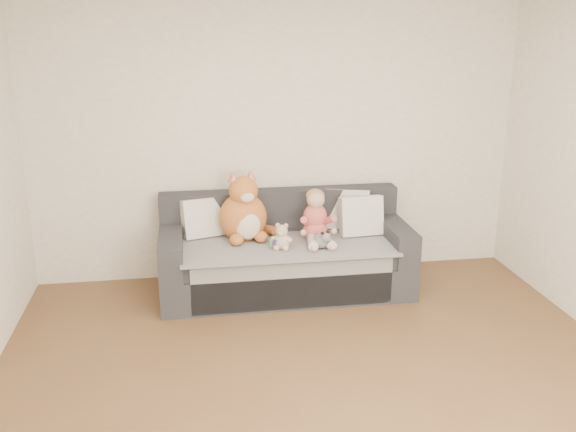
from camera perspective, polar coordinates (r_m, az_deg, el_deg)
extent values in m
plane|color=brown|center=(4.13, 4.32, -17.83)|extent=(5.00, 5.00, 0.00)
plane|color=beige|center=(5.94, -0.93, 6.87)|extent=(4.50, 0.00, 4.50)
cube|color=#2B2B30|center=(5.81, -0.23, -5.23)|extent=(2.20, 0.90, 0.30)
cube|color=#2B2B30|center=(5.70, -0.19, -3.25)|extent=(1.90, 0.80, 0.15)
cube|color=#2B2B30|center=(5.96, -0.75, 0.49)|extent=(2.20, 0.20, 0.40)
cube|color=#2B2B30|center=(5.64, -10.34, -2.94)|extent=(0.20, 0.90, 0.30)
cube|color=#2B2B30|center=(5.92, 9.37, -1.90)|extent=(0.20, 0.90, 0.30)
cube|color=gray|center=(5.65, -0.16, -2.49)|extent=(1.85, 0.88, 0.02)
cube|color=gray|center=(5.38, 0.49, -6.26)|extent=(1.70, 0.02, 0.41)
cube|color=silver|center=(5.81, -7.53, -0.14)|extent=(0.42, 0.28, 0.36)
cube|color=silver|center=(6.00, 5.26, 0.60)|extent=(0.45, 0.32, 0.39)
cube|color=silver|center=(5.84, 6.52, 0.02)|extent=(0.40, 0.21, 0.37)
ellipsoid|color=#C45C45|center=(5.72, 2.43, -1.24)|extent=(0.22, 0.18, 0.18)
ellipsoid|color=#C45C45|center=(5.69, 2.42, 0.00)|extent=(0.21, 0.18, 0.23)
ellipsoid|color=#DBAA8C|center=(5.63, 2.48, 1.48)|extent=(0.16, 0.16, 0.16)
ellipsoid|color=tan|center=(5.64, 2.44, 1.79)|extent=(0.16, 0.16, 0.13)
cylinder|color=#C45C45|center=(5.61, 1.53, -0.48)|extent=(0.12, 0.22, 0.14)
cylinder|color=#C45C45|center=(5.65, 3.61, -0.37)|extent=(0.12, 0.22, 0.14)
ellipsoid|color=#DBAA8C|center=(5.55, 1.36, -1.48)|extent=(0.05, 0.05, 0.05)
ellipsoid|color=#DBAA8C|center=(5.60, 4.10, -1.33)|extent=(0.05, 0.05, 0.05)
cylinder|color=#E5B2C6|center=(5.55, 2.18, -2.34)|extent=(0.12, 0.28, 0.09)
cylinder|color=#E5B2C6|center=(5.57, 3.45, -2.27)|extent=(0.12, 0.28, 0.09)
ellipsoid|color=#DBAA8C|center=(5.42, 2.31, -2.88)|extent=(0.06, 0.09, 0.05)
ellipsoid|color=#DBAA8C|center=(5.45, 3.93, -2.78)|extent=(0.06, 0.09, 0.05)
ellipsoid|color=#B86929|center=(5.72, -4.02, -0.13)|extent=(0.43, 0.36, 0.45)
ellipsoid|color=beige|center=(5.60, -3.59, -0.88)|extent=(0.22, 0.10, 0.25)
ellipsoid|color=#B86929|center=(5.62, -3.98, 2.28)|extent=(0.26, 0.26, 0.26)
ellipsoid|color=beige|center=(5.52, -3.64, 1.66)|extent=(0.12, 0.08, 0.09)
cone|color=#B86929|center=(5.61, -4.90, 3.53)|extent=(0.12, 0.12, 0.09)
cone|color=pink|center=(5.60, -4.85, 3.44)|extent=(0.07, 0.07, 0.06)
cone|color=#B86929|center=(5.65, -3.37, 3.67)|extent=(0.12, 0.12, 0.09)
cone|color=pink|center=(5.64, -3.32, 3.58)|extent=(0.07, 0.07, 0.06)
ellipsoid|color=#B86929|center=(5.58, -4.60, -2.11)|extent=(0.12, 0.15, 0.10)
ellipsoid|color=#B86929|center=(5.64, -2.42, -1.85)|extent=(0.12, 0.15, 0.10)
cylinder|color=#B86929|center=(5.87, -2.26, -1.13)|extent=(0.25, 0.27, 0.10)
ellipsoid|color=#CDB48E|center=(5.48, -0.55, -2.26)|extent=(0.15, 0.12, 0.15)
ellipsoid|color=#CDB48E|center=(5.43, -0.57, -1.32)|extent=(0.10, 0.10, 0.10)
ellipsoid|color=#CDB48E|center=(5.44, -0.92, -0.82)|extent=(0.04, 0.04, 0.04)
ellipsoid|color=#CDB48E|center=(5.42, -0.18, -0.86)|extent=(0.04, 0.04, 0.04)
ellipsoid|color=beige|center=(5.40, -0.65, -1.57)|extent=(0.04, 0.04, 0.04)
ellipsoid|color=#CDB48E|center=(5.46, -1.27, -2.06)|extent=(0.05, 0.05, 0.05)
ellipsoid|color=#CDB48E|center=(5.44, 0.11, -2.14)|extent=(0.05, 0.05, 0.05)
ellipsoid|color=#CDB48E|center=(5.46, -1.05, -2.83)|extent=(0.06, 0.06, 0.06)
ellipsoid|color=#CDB48E|center=(5.44, -0.22, -2.88)|extent=(0.06, 0.06, 0.06)
ellipsoid|color=white|center=(5.52, 2.92, -2.22)|extent=(0.14, 0.17, 0.12)
ellipsoid|color=white|center=(5.43, 3.40, -1.93)|extent=(0.08, 0.08, 0.08)
ellipsoid|color=black|center=(5.42, 3.08, -1.54)|extent=(0.03, 0.03, 0.03)
ellipsoid|color=black|center=(5.44, 3.57, -1.45)|extent=(0.03, 0.03, 0.03)
cylinder|color=#3E338C|center=(5.47, -1.01, -2.49)|extent=(0.08, 0.08, 0.09)
cone|color=green|center=(5.45, -1.02, -1.89)|extent=(0.07, 0.07, 0.04)
cylinder|color=green|center=(5.47, -1.53, -2.44)|extent=(0.02, 0.02, 0.07)
cylinder|color=green|center=(5.47, -0.50, -2.43)|extent=(0.02, 0.02, 0.07)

